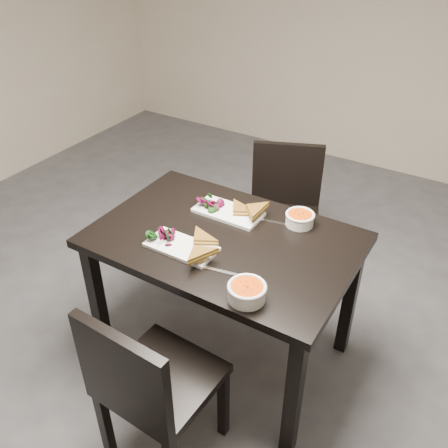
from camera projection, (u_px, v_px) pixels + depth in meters
name	position (u px, v px, depth m)	size (l,w,h in m)	color
ground	(211.00, 332.00, 2.77)	(5.00, 5.00, 0.00)	#47474C
table	(224.00, 254.00, 2.30)	(1.20, 0.80, 0.75)	black
chair_near	(148.00, 384.00, 1.89)	(0.44, 0.44, 0.85)	black
chair_far	(284.00, 207.00, 2.96)	(0.55, 0.55, 0.85)	black
plate_near	(181.00, 247.00, 2.17)	(0.32, 0.16, 0.02)	white
sandwich_near	(195.00, 244.00, 2.13)	(0.16, 0.12, 0.05)	#9B6820
salad_near	(163.00, 235.00, 2.20)	(0.10, 0.09, 0.04)	black
soup_bowl_near	(247.00, 291.00, 1.88)	(0.15, 0.15, 0.07)	white
cutlery_near	(223.00, 272.00, 2.04)	(0.18, 0.02, 0.00)	silver
plate_far	(228.00, 212.00, 2.41)	(0.33, 0.17, 0.02)	white
sandwich_far	(238.00, 211.00, 2.35)	(0.17, 0.13, 0.05)	#9B6820
salad_far	(211.00, 201.00, 2.43)	(0.10, 0.09, 0.05)	black
soup_bowl_far	(300.00, 218.00, 2.31)	(0.14, 0.14, 0.06)	white
cutlery_far	(277.00, 223.00, 2.34)	(0.18, 0.02, 0.00)	silver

